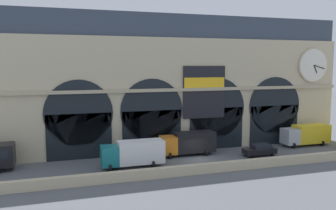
% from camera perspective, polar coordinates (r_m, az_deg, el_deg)
% --- Properties ---
extents(ground_plane, '(200.00, 200.00, 0.00)m').
position_cam_1_polar(ground_plane, '(44.80, 5.06, -9.11)').
color(ground_plane, '#54565B').
extents(quay_parapet_wall, '(90.00, 0.70, 1.10)m').
position_cam_1_polar(quay_parapet_wall, '(40.14, 7.88, -10.22)').
color(quay_parapet_wall, '#BCAD8C').
rests_on(quay_parapet_wall, ground).
extents(station_building, '(50.17, 5.92, 19.16)m').
position_cam_1_polar(station_building, '(50.44, 1.88, 3.48)').
color(station_building, '#BCAD8C').
rests_on(station_building, ground).
extents(box_truck_midwest, '(7.50, 2.91, 3.12)m').
position_cam_1_polar(box_truck_midwest, '(41.67, -5.73, -7.91)').
color(box_truck_midwest, '#19727A').
rests_on(box_truck_midwest, ground).
extents(box_truck_center, '(7.50, 2.91, 3.12)m').
position_cam_1_polar(box_truck_center, '(46.77, 3.38, -6.26)').
color(box_truck_center, orange).
rests_on(box_truck_center, ground).
extents(car_mideast, '(4.40, 2.22, 1.55)m').
position_cam_1_polar(car_mideast, '(48.18, 15.00, -7.20)').
color(car_mideast, black).
rests_on(car_mideast, ground).
extents(box_truck_east, '(7.50, 2.91, 3.12)m').
position_cam_1_polar(box_truck_east, '(56.13, 21.93, -4.55)').
color(box_truck_east, '#ADB2B7').
rests_on(box_truck_east, ground).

